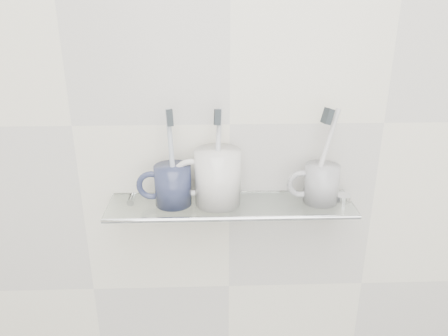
{
  "coord_description": "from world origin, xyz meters",
  "views": [
    {
      "loc": [
        -0.04,
        0.24,
        1.5
      ],
      "look_at": [
        -0.01,
        1.04,
        1.18
      ],
      "focal_mm": 35.0,
      "sensor_mm": 36.0,
      "label": 1
    }
  ],
  "objects_px": {
    "shelf_glass": "(231,205)",
    "mug_center": "(218,177)",
    "mug_left": "(173,185)",
    "mug_right": "(321,184)"
  },
  "relations": [
    {
      "from": "shelf_glass",
      "to": "mug_right",
      "type": "relative_size",
      "value": 6.32
    },
    {
      "from": "mug_center",
      "to": "mug_right",
      "type": "height_order",
      "value": "mug_center"
    },
    {
      "from": "mug_center",
      "to": "mug_left",
      "type": "bearing_deg",
      "value": -158.2
    },
    {
      "from": "shelf_glass",
      "to": "mug_center",
      "type": "height_order",
      "value": "mug_center"
    },
    {
      "from": "mug_left",
      "to": "mug_right",
      "type": "relative_size",
      "value": 1.04
    },
    {
      "from": "mug_left",
      "to": "mug_right",
      "type": "xyz_separation_m",
      "value": [
        0.3,
        0.0,
        -0.0
      ]
    },
    {
      "from": "mug_left",
      "to": "mug_right",
      "type": "distance_m",
      "value": 0.3
    },
    {
      "from": "mug_left",
      "to": "shelf_glass",
      "type": "bearing_deg",
      "value": 0.47
    },
    {
      "from": "mug_left",
      "to": "mug_center",
      "type": "bearing_deg",
      "value": 2.93
    },
    {
      "from": "mug_center",
      "to": "mug_right",
      "type": "relative_size",
      "value": 1.44
    }
  ]
}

